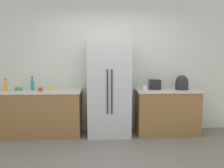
% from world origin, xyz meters
% --- Properties ---
extents(ground_plane, '(11.14, 11.14, 0.00)m').
position_xyz_m(ground_plane, '(0.00, 0.00, 0.00)').
color(ground_plane, slate).
extents(kitchen_back_panel, '(5.57, 0.10, 2.78)m').
position_xyz_m(kitchen_back_panel, '(0.00, 1.80, 1.39)').
color(kitchen_back_panel, silver).
rests_on(kitchen_back_panel, ground_plane).
extents(counter_left, '(1.55, 0.60, 0.89)m').
position_xyz_m(counter_left, '(-1.33, 1.45, 0.44)').
color(counter_left, olive).
rests_on(counter_left, ground_plane).
extents(counter_right, '(1.23, 0.60, 0.89)m').
position_xyz_m(counter_right, '(1.14, 1.45, 0.44)').
color(counter_right, olive).
rests_on(counter_right, ground_plane).
extents(refrigerator, '(0.82, 0.64, 1.80)m').
position_xyz_m(refrigerator, '(-0.02, 1.42, 0.90)').
color(refrigerator, '#B7BABF').
rests_on(refrigerator, ground_plane).
extents(toaster, '(0.22, 0.17, 0.19)m').
position_xyz_m(toaster, '(0.89, 1.49, 0.98)').
color(toaster, black).
rests_on(toaster, counter_right).
extents(rice_cooker, '(0.26, 0.26, 0.29)m').
position_xyz_m(rice_cooker, '(1.42, 1.44, 1.02)').
color(rice_cooker, '#262628').
rests_on(rice_cooker, counter_right).
extents(bottle_a, '(0.07, 0.07, 0.24)m').
position_xyz_m(bottle_a, '(-1.96, 1.36, 0.98)').
color(bottle_a, orange).
rests_on(bottle_a, counter_left).
extents(bottle_b, '(0.07, 0.07, 0.27)m').
position_xyz_m(bottle_b, '(-1.49, 1.45, 1.00)').
color(bottle_b, teal).
rests_on(bottle_b, counter_left).
extents(cup_a, '(0.09, 0.09, 0.09)m').
position_xyz_m(cup_a, '(0.68, 1.37, 0.93)').
color(cup_a, white).
rests_on(cup_a, counter_right).
extents(cup_b, '(0.09, 0.09, 0.07)m').
position_xyz_m(cup_b, '(-1.32, 1.35, 0.92)').
color(cup_b, red).
rests_on(cup_b, counter_left).
extents(cup_c, '(0.09, 0.09, 0.08)m').
position_xyz_m(cup_c, '(-1.14, 1.52, 0.93)').
color(cup_c, yellow).
rests_on(cup_c, counter_left).
extents(bowl_a, '(0.14, 0.14, 0.06)m').
position_xyz_m(bowl_a, '(-1.77, 1.47, 0.92)').
color(bowl_a, green).
rests_on(bowl_a, counter_left).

